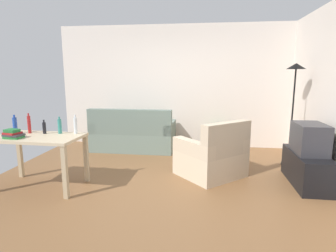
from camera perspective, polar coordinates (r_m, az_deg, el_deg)
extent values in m
cube|color=brown|center=(4.55, -2.13, -10.57)|extent=(5.20, 4.40, 0.02)
cube|color=silver|center=(6.43, 1.17, 8.04)|extent=(5.20, 0.10, 2.70)
cube|color=slate|center=(6.20, -6.90, -2.87)|extent=(1.75, 0.84, 0.40)
cube|color=slate|center=(5.79, -7.85, 0.80)|extent=(1.75, 0.16, 0.52)
cube|color=slate|center=(5.99, 0.39, -0.24)|extent=(0.16, 0.84, 0.22)
cube|color=slate|center=(6.38, -13.87, 0.13)|extent=(0.16, 0.84, 0.22)
cube|color=black|center=(4.71, 26.33, -7.73)|extent=(0.44, 1.10, 0.48)
cube|color=#2D2D33|center=(4.60, 26.79, -2.27)|extent=(0.40, 0.60, 0.44)
cube|color=black|center=(4.67, 29.17, -2.29)|extent=(0.01, 0.52, 0.36)
cylinder|color=black|center=(5.61, 23.22, -7.07)|extent=(0.26, 0.26, 0.03)
cylinder|color=black|center=(5.42, 23.87, 1.59)|extent=(0.03, 0.03, 1.68)
cone|color=black|center=(5.37, 24.58, 11.00)|extent=(0.32, 0.32, 0.10)
cube|color=#C6B28E|center=(4.40, -24.86, -2.12)|extent=(1.22, 0.74, 0.04)
cube|color=tan|center=(3.95, -20.17, -8.86)|extent=(0.06, 0.06, 0.72)
cube|color=tan|center=(5.05, -27.84, -5.26)|extent=(0.06, 0.06, 0.72)
cube|color=tan|center=(4.47, -16.26, -6.38)|extent=(0.06, 0.06, 0.72)
cylinder|color=brown|center=(6.28, 10.15, -3.64)|extent=(0.24, 0.24, 0.22)
sphere|color=#2D6B28|center=(6.21, 10.24, -1.14)|extent=(0.36, 0.36, 0.36)
cube|color=beige|center=(4.66, 8.54, -7.45)|extent=(1.23, 1.23, 0.40)
cube|color=#C0AD91|center=(4.30, 11.80, -2.70)|extent=(0.77, 0.72, 0.52)
cube|color=#C8B597|center=(4.83, 11.86, -3.10)|extent=(0.68, 0.73, 0.22)
cube|color=#C8B597|center=(4.33, 5.07, -4.47)|extent=(0.68, 0.73, 0.22)
cylinder|color=#2347A3|center=(4.72, -28.63, 0.10)|extent=(0.06, 0.06, 0.24)
cylinder|color=#2347A3|center=(4.70, -28.77, 1.77)|extent=(0.03, 0.03, 0.04)
cylinder|color=#AD2323|center=(4.64, -26.34, 0.26)|extent=(0.05, 0.05, 0.26)
cylinder|color=#AD2323|center=(4.61, -26.49, 2.09)|extent=(0.02, 0.02, 0.04)
cylinder|color=black|center=(4.52, -23.81, -0.39)|extent=(0.05, 0.05, 0.17)
cylinder|color=black|center=(4.50, -23.91, 0.91)|extent=(0.02, 0.02, 0.04)
cylinder|color=teal|center=(4.43, -21.12, -0.09)|extent=(0.05, 0.05, 0.21)
cylinder|color=teal|center=(4.41, -21.22, 1.52)|extent=(0.02, 0.02, 0.04)
cylinder|color=silver|center=(4.33, -18.27, 0.06)|extent=(0.05, 0.05, 0.24)
cylinder|color=silver|center=(4.31, -18.37, 1.90)|extent=(0.02, 0.02, 0.04)
cube|color=#236B33|center=(4.39, -28.83, -1.98)|extent=(0.24, 0.17, 0.03)
cube|color=#333338|center=(4.39, -28.83, -1.60)|extent=(0.27, 0.21, 0.02)
cube|color=maroon|center=(4.40, -29.03, -1.26)|extent=(0.23, 0.21, 0.03)
cube|color=#236B33|center=(4.39, -29.12, -0.84)|extent=(0.20, 0.17, 0.04)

